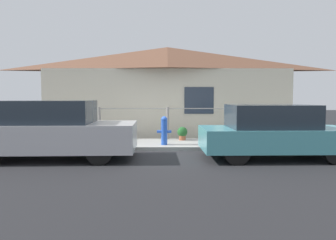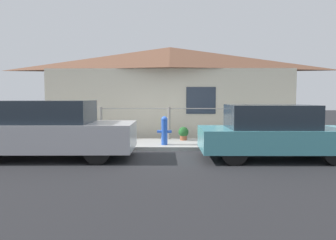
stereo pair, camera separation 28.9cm
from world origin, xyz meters
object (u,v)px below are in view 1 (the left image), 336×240
object	(u,v)px
potted_plant_near_hydrant	(182,133)
potted_plant_by_fence	(91,134)
car_right	(274,132)
potted_plant_corner	(233,133)
fire_hydrant	(164,130)
car_left	(52,130)

from	to	relation	value
potted_plant_near_hydrant	potted_plant_by_fence	bearing A→B (deg)	-173.43
car_right	potted_plant_near_hydrant	distance (m)	3.61
potted_plant_near_hydrant	potted_plant_by_fence	xyz separation A→B (m)	(-3.04, -0.35, -0.00)
potted_plant_by_fence	potted_plant_corner	xyz separation A→B (m)	(4.80, 0.38, -0.01)
potted_plant_by_fence	potted_plant_corner	distance (m)	4.82
car_right	fire_hydrant	distance (m)	3.33
fire_hydrant	potted_plant_by_fence	size ratio (longest dim) A/B	1.94
car_left	fire_hydrant	distance (m)	3.36
car_right	potted_plant_near_hydrant	world-z (taller)	car_right
car_left	potted_plant_corner	distance (m)	5.99
fire_hydrant	potted_plant_near_hydrant	bearing A→B (deg)	60.32
fire_hydrant	potted_plant_corner	world-z (taller)	fire_hydrant
potted_plant_corner	car_right	bearing A→B (deg)	-80.67
car_right	potted_plant_corner	bearing A→B (deg)	98.29
car_right	potted_plant_by_fence	distance (m)	5.83
car_left	potted_plant_near_hydrant	xyz separation A→B (m)	(3.49, 2.82, -0.38)
potted_plant_by_fence	fire_hydrant	bearing A→B (deg)	-16.92
potted_plant_by_fence	car_right	bearing A→B (deg)	-25.09
potted_plant_near_hydrant	fire_hydrant	bearing A→B (deg)	-119.68
car_left	potted_plant_by_fence	distance (m)	2.54
car_left	potted_plant_corner	world-z (taller)	car_left
potted_plant_near_hydrant	potted_plant_corner	size ratio (longest dim) A/B	1.05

